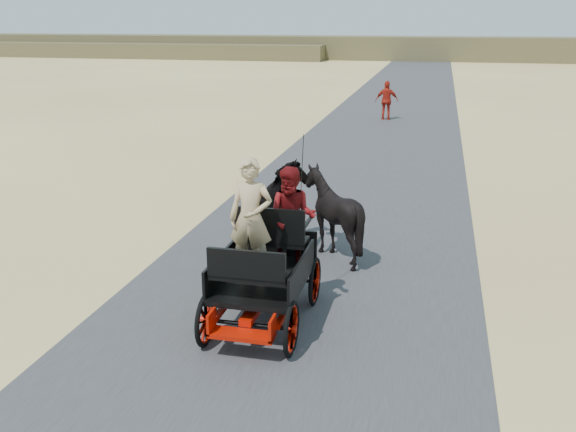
% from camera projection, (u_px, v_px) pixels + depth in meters
% --- Properties ---
extents(ground, '(140.00, 140.00, 0.00)m').
position_uv_depth(ground, '(303.00, 287.00, 11.06)').
color(ground, tan).
extents(road, '(6.00, 140.00, 0.01)m').
position_uv_depth(road, '(303.00, 287.00, 11.06)').
color(road, '#38383A').
rests_on(road, ground).
extents(ridge_far, '(140.00, 6.00, 2.40)m').
position_uv_depth(ridge_far, '(423.00, 48.00, 68.33)').
color(ridge_far, brown).
rests_on(ridge_far, ground).
extents(ridge_near, '(40.00, 4.00, 1.60)m').
position_uv_depth(ridge_near, '(147.00, 51.00, 71.26)').
color(ridge_near, brown).
rests_on(ridge_near, ground).
extents(carriage, '(1.30, 2.40, 0.72)m').
position_uv_depth(carriage, '(264.00, 299.00, 9.72)').
color(carriage, black).
rests_on(carriage, ground).
extents(horse_left, '(0.91, 2.01, 1.70)m').
position_uv_depth(horse_left, '(277.00, 211.00, 12.49)').
color(horse_left, black).
rests_on(horse_left, ground).
extents(horse_right, '(1.37, 1.54, 1.70)m').
position_uv_depth(horse_right, '(333.00, 214.00, 12.25)').
color(horse_right, black).
rests_on(horse_right, ground).
extents(driver_man, '(0.66, 0.43, 1.80)m').
position_uv_depth(driver_man, '(251.00, 218.00, 9.44)').
color(driver_man, tan).
rests_on(driver_man, carriage).
extents(passenger_woman, '(0.77, 0.60, 1.58)m').
position_uv_depth(passenger_woman, '(292.00, 217.00, 9.87)').
color(passenger_woman, '#660C0F').
rests_on(passenger_woman, carriage).
extents(pedestrian, '(1.04, 0.49, 1.73)m').
position_uv_depth(pedestrian, '(387.00, 101.00, 28.68)').
color(pedestrian, '#AE2013').
rests_on(pedestrian, ground).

